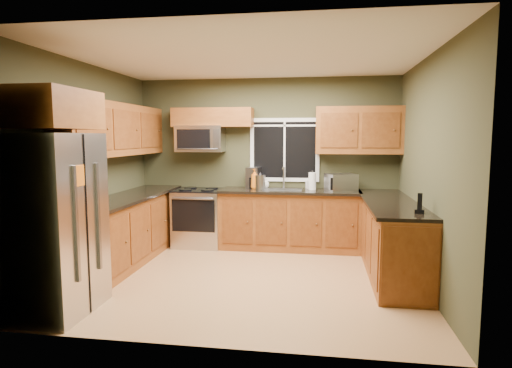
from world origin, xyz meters
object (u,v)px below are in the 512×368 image
(coffee_maker, at_px, (254,178))
(soap_bottle_a, at_px, (255,179))
(range, at_px, (199,217))
(kettle, at_px, (260,181))
(cordless_phone, at_px, (420,207))
(refrigerator, at_px, (53,224))
(toaster_oven, at_px, (341,182))
(microwave, at_px, (200,139))
(paper_towel_roll, at_px, (312,181))
(soap_bottle_b, at_px, (309,183))
(soap_bottle_c, at_px, (265,183))

(coffee_maker, relative_size, soap_bottle_a, 1.05)
(range, height_order, kettle, kettle)
(range, distance_m, kettle, 1.17)
(range, height_order, cordless_phone, cordless_phone)
(refrigerator, relative_size, toaster_oven, 3.51)
(range, relative_size, kettle, 3.36)
(coffee_maker, height_order, soap_bottle_a, coffee_maker)
(microwave, distance_m, coffee_maker, 1.07)
(range, bearing_deg, refrigerator, -103.97)
(refrigerator, relative_size, paper_towel_roll, 6.04)
(microwave, relative_size, coffee_maker, 2.28)
(kettle, height_order, cordless_phone, kettle)
(microwave, bearing_deg, kettle, -7.78)
(toaster_oven, xyz_separation_m, paper_towel_roll, (-0.44, 0.10, 0.00))
(soap_bottle_b, xyz_separation_m, cordless_phone, (1.25, -2.04, -0.03))
(refrigerator, height_order, paper_towel_roll, refrigerator)
(microwave, bearing_deg, soap_bottle_a, -5.07)
(soap_bottle_b, distance_m, soap_bottle_c, 0.70)
(range, relative_size, paper_towel_roll, 3.15)
(range, bearing_deg, soap_bottle_b, 7.50)
(range, distance_m, cordless_phone, 3.54)
(toaster_oven, distance_m, soap_bottle_b, 0.56)
(paper_towel_roll, distance_m, soap_bottle_c, 0.77)
(kettle, xyz_separation_m, paper_towel_roll, (0.81, 0.08, 0.01))
(coffee_maker, distance_m, cordless_phone, 2.91)
(refrigerator, xyz_separation_m, cordless_phone, (3.69, 0.96, 0.11))
(kettle, bearing_deg, paper_towel_roll, 5.33)
(microwave, relative_size, toaster_oven, 1.48)
(refrigerator, distance_m, cordless_phone, 3.81)
(soap_bottle_c, bearing_deg, range, -170.08)
(microwave, xyz_separation_m, coffee_maker, (0.87, 0.03, -0.63))
(soap_bottle_c, bearing_deg, kettle, -105.20)
(kettle, xyz_separation_m, cordless_phone, (2.00, -1.81, -0.06))
(paper_towel_roll, bearing_deg, microwave, 178.06)
(toaster_oven, relative_size, coffee_maker, 1.54)
(coffee_maker, bearing_deg, toaster_oven, -8.16)
(coffee_maker, height_order, cordless_phone, coffee_maker)
(refrigerator, bearing_deg, paper_towel_roll, 48.74)
(kettle, bearing_deg, soap_bottle_c, 74.80)
(coffee_maker, xyz_separation_m, cordless_phone, (2.13, -1.98, -0.09))
(refrigerator, distance_m, range, 2.89)
(range, distance_m, coffee_maker, 1.08)
(soap_bottle_b, bearing_deg, soap_bottle_c, -176.18)
(refrigerator, relative_size, soap_bottle_a, 5.67)
(range, relative_size, toaster_oven, 1.83)
(paper_towel_roll, bearing_deg, cordless_phone, -57.70)
(toaster_oven, bearing_deg, cordless_phone, -67.04)
(refrigerator, xyz_separation_m, soap_bottle_b, (2.44, 3.00, 0.13))
(kettle, bearing_deg, microwave, 172.22)
(refrigerator, distance_m, microwave, 3.10)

